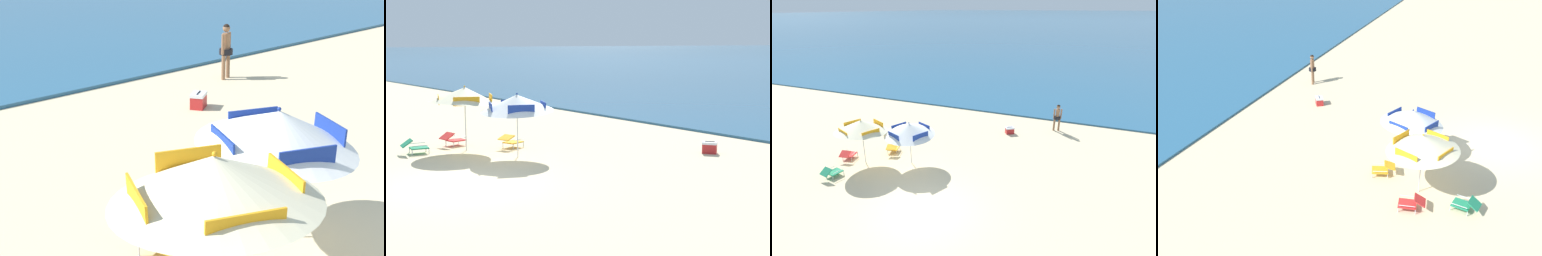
{
  "view_description": "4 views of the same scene",
  "coord_description": "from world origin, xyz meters",
  "views": [
    {
      "loc": [
        -8.66,
        -2.06,
        4.77
      ],
      "look_at": [
        -1.61,
        5.96,
        0.83
      ],
      "focal_mm": 54.47,
      "sensor_mm": 36.0,
      "label": 1
    },
    {
      "loc": [
        13.51,
        -6.51,
        3.81
      ],
      "look_at": [
        -1.68,
        5.03,
        0.89
      ],
      "focal_mm": 52.73,
      "sensor_mm": 36.0,
      "label": 2
    },
    {
      "loc": [
        5.14,
        -8.27,
        7.18
      ],
      "look_at": [
        -0.91,
        6.12,
        0.99
      ],
      "focal_mm": 28.57,
      "sensor_mm": 36.0,
      "label": 3
    },
    {
      "loc": [
        -17.16,
        -0.11,
        8.98
      ],
      "look_at": [
        -2.45,
        5.66,
        0.88
      ],
      "focal_mm": 40.51,
      "sensor_mm": 36.0,
      "label": 4
    }
  ],
  "objects": [
    {
      "name": "beach_umbrella_striped_second",
      "position": [
        -2.45,
        3.09,
        1.82
      ],
      "size": [
        3.39,
        3.4,
        2.19
      ],
      "color": "silver",
      "rests_on": "ground"
    },
    {
      "name": "cooler_box",
      "position": [
        1.03,
        8.7,
        0.2
      ],
      "size": [
        0.61,
        0.56,
        0.43
      ],
      "color": "red",
      "rests_on": "ground"
    },
    {
      "name": "beach_umbrella_striped_main",
      "position": [
        -4.56,
        2.23,
        1.96
      ],
      "size": [
        2.67,
        2.7,
        2.33
      ],
      "color": "silver",
      "rests_on": "ground"
    },
    {
      "name": "lounge_chair_under_umbrella",
      "position": [
        -3.98,
        3.72,
        0.28
      ],
      "size": [
        0.78,
        0.99,
        0.5
      ],
      "color": "gold",
      "rests_on": "ground"
    },
    {
      "name": "lounge_chair_facing_sea",
      "position": [
        -5.63,
        2.22,
        0.27
      ],
      "size": [
        0.69,
        0.97,
        0.52
      ],
      "color": "red",
      "rests_on": "ground"
    },
    {
      "name": "lounge_chair_beside_umbrella",
      "position": [
        -5.05,
        0.54,
        0.27
      ],
      "size": [
        0.69,
        0.98,
        0.53
      ],
      "color": "#1E7F56",
      "rests_on": "ground"
    },
    {
      "name": "ground_plane",
      "position": [
        0.0,
        0.0,
        0.0
      ],
      "size": [
        800.0,
        800.0,
        0.0
      ],
      "primitive_type": "plane",
      "color": "beige"
    }
  ]
}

